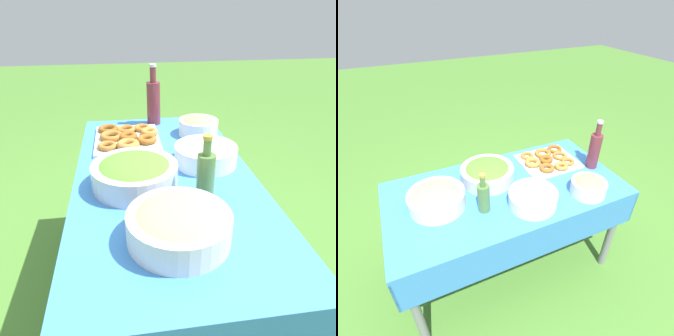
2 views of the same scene
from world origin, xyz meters
TOP-DOWN VIEW (x-y plane):
  - ground_plane at (0.00, 0.00)m, footprint 14.00×14.00m
  - picnic_table at (0.00, 0.00)m, footprint 1.44×0.74m
  - salad_bowl at (0.07, -0.13)m, footprint 0.34×0.34m
  - pasta_bowl at (0.42, -0.01)m, footprint 0.32×0.32m
  - donut_platter at (-0.38, -0.14)m, footprint 0.39×0.34m
  - plate_stack at (-0.08, 0.19)m, footprint 0.28×0.28m
  - olive_oil_bottle at (0.19, 0.12)m, footprint 0.07×0.07m
  - wine_bottle at (-0.63, 0.02)m, footprint 0.08×0.08m
  - bread_bowl at (-0.43, 0.24)m, footprint 0.21×0.21m

SIDE VIEW (x-z plane):
  - ground_plane at x=0.00m, z-range 0.00..0.00m
  - picnic_table at x=0.00m, z-range 0.26..0.99m
  - donut_platter at x=-0.38m, z-range 0.72..0.77m
  - plate_stack at x=-0.08m, z-range 0.73..0.81m
  - bread_bowl at x=-0.43m, z-range 0.73..0.83m
  - salad_bowl at x=0.07m, z-range 0.73..0.84m
  - pasta_bowl at x=0.42m, z-range 0.73..0.84m
  - olive_oil_bottle at x=0.19m, z-range 0.70..0.94m
  - wine_bottle at x=-0.63m, z-range 0.69..1.03m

